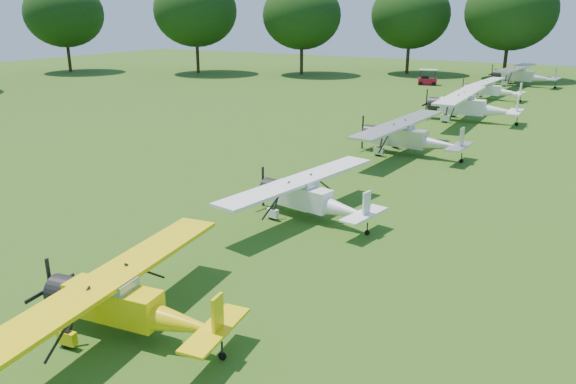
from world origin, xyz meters
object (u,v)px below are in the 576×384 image
aircraft_3 (310,195)px  aircraft_6 (490,88)px  aircraft_5 (469,104)px  golf_cart (427,80)px  aircraft_2 (126,301)px  aircraft_7 (522,74)px  aircraft_4 (408,135)px

aircraft_3 → aircraft_6: bearing=100.0°
aircraft_5 → golf_cart: 22.78m
aircraft_2 → aircraft_6: 48.07m
golf_cart → aircraft_7: bearing=7.6°
aircraft_3 → aircraft_5: 25.23m
aircraft_6 → aircraft_5: bearing=-81.0°
aircraft_2 → aircraft_6: (0.01, 48.07, 0.03)m
golf_cart → aircraft_3: bearing=-95.1°
aircraft_7 → golf_cart: bearing=-150.7°
aircraft_5 → aircraft_6: (-0.80, 12.63, -0.26)m
aircraft_4 → golf_cart: (-8.70, 33.46, -0.62)m
aircraft_4 → aircraft_7: (0.99, 37.64, 0.14)m
aircraft_2 → aircraft_6: size_ratio=0.97×
aircraft_4 → golf_cart: bearing=109.1°
aircraft_5 → golf_cart: aircraft_5 is taller
aircraft_4 → aircraft_6: (-0.13, 25.33, -0.14)m
aircraft_2 → aircraft_5: bearing=81.6°
aircraft_4 → aircraft_6: size_ratio=1.13×
aircraft_6 → aircraft_3: bearing=-84.6°
aircraft_3 → aircraft_7: 50.16m
aircraft_3 → aircraft_5: (0.75, 25.21, 0.30)m
aircraft_3 → aircraft_4: 12.51m
aircraft_4 → aircraft_7: bearing=93.0°
aircraft_7 → aircraft_3: bearing=-85.3°
aircraft_4 → aircraft_5: bearing=91.4°
aircraft_4 → aircraft_5: (0.67, 12.71, 0.13)m
aircraft_7 → golf_cart: (-9.69, -4.18, -0.77)m
golf_cart → aircraft_2: bearing=-97.1°
aircraft_6 → golf_cart: 11.82m
aircraft_2 → golf_cart: size_ratio=3.93×
aircraft_3 → aircraft_4: bearing=99.6°
aircraft_2 → aircraft_5: aircraft_5 is taller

